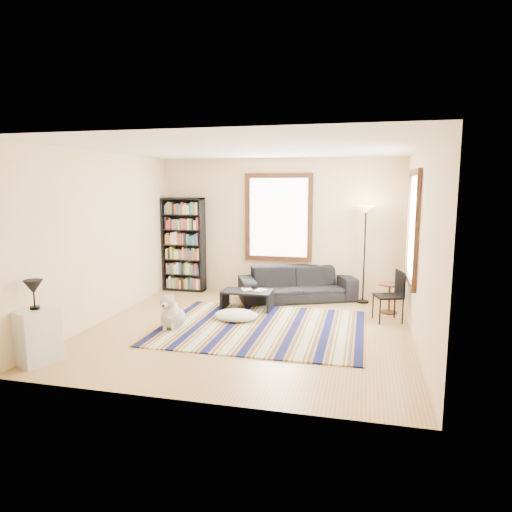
% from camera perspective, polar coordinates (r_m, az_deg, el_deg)
% --- Properties ---
extents(floor, '(5.00, 5.00, 0.10)m').
position_cam_1_polar(floor, '(7.33, -0.93, -9.52)').
color(floor, tan).
rests_on(floor, ground).
extents(ceiling, '(5.00, 5.00, 0.10)m').
position_cam_1_polar(ceiling, '(6.98, -0.99, 13.72)').
color(ceiling, white).
rests_on(ceiling, floor).
extents(wall_back, '(5.00, 0.10, 2.80)m').
position_cam_1_polar(wall_back, '(9.48, 2.90, 3.65)').
color(wall_back, beige).
rests_on(wall_back, floor).
extents(wall_front, '(5.00, 0.10, 2.80)m').
position_cam_1_polar(wall_front, '(4.61, -8.91, -1.98)').
color(wall_front, beige).
rests_on(wall_front, floor).
extents(wall_left, '(0.10, 5.00, 2.80)m').
position_cam_1_polar(wall_left, '(8.03, -18.88, 2.24)').
color(wall_left, beige).
rests_on(wall_left, floor).
extents(wall_right, '(0.10, 5.00, 2.80)m').
position_cam_1_polar(wall_right, '(6.83, 20.23, 1.09)').
color(wall_right, beige).
rests_on(wall_right, floor).
extents(window_back, '(1.20, 0.06, 1.60)m').
position_cam_1_polar(window_back, '(9.39, 2.82, 4.82)').
color(window_back, white).
rests_on(window_back, wall_back).
extents(window_right, '(0.06, 1.20, 1.60)m').
position_cam_1_polar(window_right, '(7.60, 19.03, 3.40)').
color(window_right, white).
rests_on(window_right, wall_right).
extents(rug, '(3.24, 2.59, 0.02)m').
position_cam_1_polar(rug, '(7.37, 0.73, -8.92)').
color(rug, '#0D1241').
rests_on(rug, floor).
extents(sofa, '(1.69, 2.41, 0.66)m').
position_cam_1_polar(sofa, '(9.08, 5.13, -3.45)').
color(sofa, black).
rests_on(sofa, floor).
extents(bookshelf, '(0.90, 0.30, 2.00)m').
position_cam_1_polar(bookshelf, '(9.89, -9.03, 1.43)').
color(bookshelf, black).
rests_on(bookshelf, floor).
extents(coffee_table, '(0.93, 0.55, 0.36)m').
position_cam_1_polar(coffee_table, '(8.36, -1.10, -5.54)').
color(coffee_table, black).
rests_on(coffee_table, floor).
extents(book_a, '(0.29, 0.27, 0.02)m').
position_cam_1_polar(book_a, '(8.34, -1.77, -4.23)').
color(book_a, beige).
rests_on(book_a, coffee_table).
extents(book_b, '(0.23, 0.28, 0.02)m').
position_cam_1_polar(book_b, '(8.33, -0.02, -4.26)').
color(book_b, beige).
rests_on(book_b, coffee_table).
extents(floor_cushion, '(0.89, 0.78, 0.19)m').
position_cam_1_polar(floor_cushion, '(7.73, -2.50, -7.42)').
color(floor_cushion, beige).
rests_on(floor_cushion, floor).
extents(floor_lamp, '(0.39, 0.39, 1.86)m').
position_cam_1_polar(floor_lamp, '(8.98, 13.39, 0.10)').
color(floor_lamp, black).
rests_on(floor_lamp, floor).
extents(side_table, '(0.48, 0.48, 0.54)m').
position_cam_1_polar(side_table, '(8.47, 16.32, -5.10)').
color(side_table, '#402210').
rests_on(side_table, floor).
extents(folding_chair, '(0.52, 0.51, 0.86)m').
position_cam_1_polar(folding_chair, '(7.92, 16.18, -4.85)').
color(folding_chair, black).
rests_on(folding_chair, floor).
extents(white_cabinet, '(0.54, 0.60, 0.70)m').
position_cam_1_polar(white_cabinet, '(6.55, -25.69, -8.98)').
color(white_cabinet, silver).
rests_on(white_cabinet, floor).
extents(table_lamp, '(0.27, 0.27, 0.38)m').
position_cam_1_polar(table_lamp, '(6.42, -26.02, -4.37)').
color(table_lamp, black).
rests_on(table_lamp, white_cabinet).
extents(dog, '(0.43, 0.60, 0.59)m').
position_cam_1_polar(dog, '(7.39, -10.35, -6.70)').
color(dog, silver).
rests_on(dog, floor).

